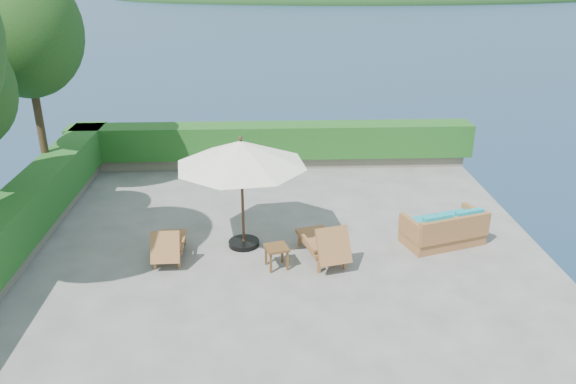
{
  "coord_description": "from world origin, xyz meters",
  "views": [
    {
      "loc": [
        -0.2,
        -11.07,
        6.04
      ],
      "look_at": [
        0.3,
        0.8,
        1.1
      ],
      "focal_mm": 35.0,
      "sensor_mm": 36.0,
      "label": 1
    }
  ],
  "objects_px": {
    "patio_umbrella": "(241,154)",
    "wicker_loveseat": "(444,230)",
    "lounge_right": "(324,243)",
    "side_table": "(277,250)",
    "lounge_left": "(169,244)"
  },
  "relations": [
    {
      "from": "lounge_right",
      "to": "patio_umbrella",
      "type": "bearing_deg",
      "value": 142.07
    },
    {
      "from": "lounge_right",
      "to": "side_table",
      "type": "height_order",
      "value": "lounge_right"
    },
    {
      "from": "patio_umbrella",
      "to": "wicker_loveseat",
      "type": "relative_size",
      "value": 1.76
    },
    {
      "from": "lounge_right",
      "to": "side_table",
      "type": "distance_m",
      "value": 1.07
    },
    {
      "from": "lounge_left",
      "to": "side_table",
      "type": "distance_m",
      "value": 2.36
    },
    {
      "from": "lounge_left",
      "to": "lounge_right",
      "type": "bearing_deg",
      "value": -4.39
    },
    {
      "from": "patio_umbrella",
      "to": "lounge_right",
      "type": "relative_size",
      "value": 1.94
    },
    {
      "from": "side_table",
      "to": "lounge_left",
      "type": "bearing_deg",
      "value": 168.83
    },
    {
      "from": "patio_umbrella",
      "to": "lounge_left",
      "type": "bearing_deg",
      "value": -160.62
    },
    {
      "from": "lounge_right",
      "to": "wicker_loveseat",
      "type": "height_order",
      "value": "lounge_right"
    },
    {
      "from": "patio_umbrella",
      "to": "wicker_loveseat",
      "type": "distance_m",
      "value": 4.92
    },
    {
      "from": "lounge_left",
      "to": "lounge_right",
      "type": "height_order",
      "value": "lounge_right"
    },
    {
      "from": "patio_umbrella",
      "to": "lounge_right",
      "type": "height_order",
      "value": "patio_umbrella"
    },
    {
      "from": "lounge_right",
      "to": "side_table",
      "type": "bearing_deg",
      "value": -179.99
    },
    {
      "from": "lounge_right",
      "to": "wicker_loveseat",
      "type": "bearing_deg",
      "value": -2.52
    }
  ]
}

